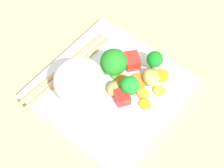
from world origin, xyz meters
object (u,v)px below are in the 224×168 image
square_plate (110,89)px  broccoli_floret_1 (114,62)px  carrot_slice_1 (145,104)px  chopstick_pair (66,69)px  rice_mound (79,81)px

square_plate → broccoli_floret_1: 5.63cm
broccoli_floret_1 → carrot_slice_1: 9.04cm
carrot_slice_1 → chopstick_pair: (-15.49, -3.57, 0.11)cm
rice_mound → broccoli_floret_1: rice_mound is taller
square_plate → rice_mound: 7.01cm
square_plate → broccoli_floret_1: size_ratio=3.40×
square_plate → chopstick_pair: 8.92cm
broccoli_floret_1 → rice_mound: bearing=-110.4°
broccoli_floret_1 → carrot_slice_1: broccoli_floret_1 is taller
rice_mound → chopstick_pair: bearing=161.7°
carrot_slice_1 → chopstick_pair: bearing=-167.0°
rice_mound → broccoli_floret_1: bearing=69.6°
rice_mound → carrot_slice_1: 12.20cm
rice_mound → square_plate: bearing=49.6°
square_plate → rice_mound: bearing=-130.4°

